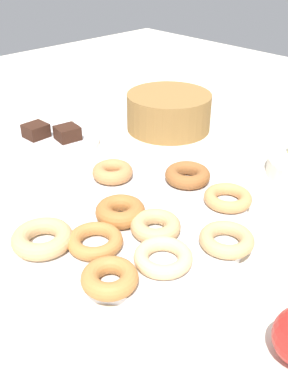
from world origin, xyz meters
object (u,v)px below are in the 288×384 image
at_px(donut_1, 113,172).
at_px(brownie_far, 67,133).
at_px(donut_6, 163,257).
at_px(donut_plate, 132,216).
at_px(donut_3, 110,278).
at_px(donut_8, 42,238).
at_px(donut_2, 120,211).
at_px(donut_5, 156,226).
at_px(basket, 169,112).
at_px(donut_4, 228,198).
at_px(cake_plate, 51,142).
at_px(brownie_near, 36,131).
at_px(donut_0, 187,175).
at_px(donut_9, 227,239).
at_px(donut_7, 95,241).

height_order(donut_1, brownie_far, brownie_far).
bearing_deg(donut_6, donut_plate, 156.87).
bearing_deg(brownie_far, donut_6, -18.64).
bearing_deg(donut_plate, brownie_far, 163.19).
bearing_deg(donut_3, donut_plate, 128.10).
bearing_deg(donut_8, donut_2, 78.66).
relative_size(donut_plate, donut_5, 4.96).
distance_m(donut_8, basket, 0.54).
height_order(donut_4, cake_plate, donut_4).
bearing_deg(donut_plate, brownie_near, 172.12).
xyz_separation_m(donut_8, cake_plate, (-0.33, 0.23, -0.02)).
relative_size(donut_2, basket, 0.41).
relative_size(donut_0, donut_3, 1.09).
bearing_deg(donut_1, brownie_far, 168.43).
relative_size(donut_5, cake_plate, 0.36).
distance_m(donut_0, brownie_far, 0.33).
bearing_deg(basket, donut_6, -47.33).
height_order(donut_2, donut_3, donut_2).
bearing_deg(donut_1, cake_plate, 176.37).
height_order(donut_6, brownie_near, brownie_near).
bearing_deg(donut_plate, donut_4, 56.74).
distance_m(donut_plate, donut_9, 0.18).
bearing_deg(donut_0, basket, 140.68).
bearing_deg(donut_0, donut_1, -138.74).
xyz_separation_m(donut_3, basket, (-0.35, 0.48, 0.02)).
relative_size(donut_2, brownie_near, 1.66).
bearing_deg(donut_3, donut_6, 77.52).
height_order(donut_1, donut_9, donut_1).
height_order(donut_plate, donut_8, donut_8).
height_order(cake_plate, brownie_far, brownie_far).
bearing_deg(donut_6, donut_9, 69.22).
relative_size(donut_5, brownie_far, 1.60).
height_order(donut_6, brownie_far, brownie_far).
height_order(donut_2, donut_6, donut_2).
distance_m(donut_2, donut_9, 0.18).
bearing_deg(basket, donut_3, -54.33).
xyz_separation_m(donut_2, cake_plate, (-0.36, 0.10, -0.02)).
bearing_deg(donut_plate, donut_2, -93.49).
distance_m(donut_7, cake_plate, 0.43).
relative_size(donut_4, donut_9, 1.00).
bearing_deg(brownie_near, donut_1, 0.34).
relative_size(brownie_near, basket, 0.24).
height_order(donut_3, cake_plate, donut_3).
height_order(donut_6, cake_plate, donut_6).
bearing_deg(donut_2, donut_4, 60.40).
distance_m(donut_5, brownie_far, 0.42).
relative_size(donut_plate, donut_3, 5.05).
relative_size(donut_1, basket, 0.38).
distance_m(donut_7, basket, 0.52).
bearing_deg(brownie_near, donut_7, -20.43).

